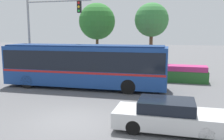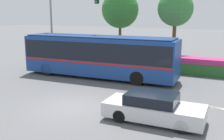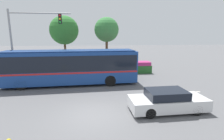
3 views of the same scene
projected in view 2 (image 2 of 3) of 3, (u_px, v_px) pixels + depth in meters
ground_plane at (72, 107)px, 14.48m from camera, size 140.00×140.00×0.00m
city_bus at (99, 54)px, 20.68m from camera, size 12.04×3.07×3.17m
sedan_foreground at (153, 108)px, 12.51m from camera, size 4.61×1.92×1.31m
traffic_light_pole at (64, 16)px, 23.36m from camera, size 5.72×0.24×6.87m
flowering_hedge at (170, 64)px, 22.83m from camera, size 9.16×1.50×1.35m
street_tree_left at (120, 10)px, 27.28m from camera, size 3.70×3.70×7.00m
street_tree_centre at (175, 9)px, 24.96m from camera, size 3.25×3.25×6.87m
lane_stripe_near at (198, 105)px, 14.77m from camera, size 2.40×0.16×0.01m
lane_stripe_far at (187, 104)px, 14.88m from camera, size 2.40×0.16×0.01m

